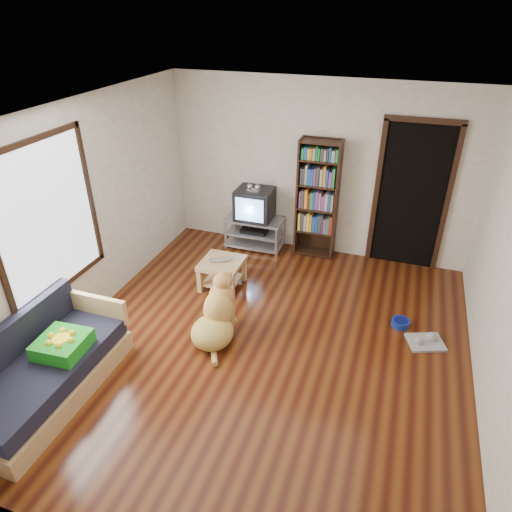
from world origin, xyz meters
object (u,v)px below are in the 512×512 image
(grey_rag, at_px, (425,342))
(tv_stand, at_px, (255,231))
(green_cushion, at_px, (63,344))
(dog_bowl, at_px, (400,323))
(crt_tv, at_px, (255,203))
(laptop, at_px, (221,261))
(dog, at_px, (217,316))
(coffee_table, at_px, (222,269))
(sofa, at_px, (44,373))
(bookshelf, at_px, (318,193))

(grey_rag, height_order, tv_stand, tv_stand)
(green_cushion, xyz_separation_m, dog_bowl, (3.21, 2.08, -0.46))
(crt_tv, bearing_deg, grey_rag, -31.44)
(tv_stand, bearing_deg, green_cushion, -103.91)
(laptop, xyz_separation_m, dog, (0.36, -0.99, -0.13))
(dog_bowl, relative_size, crt_tv, 0.38)
(dog_bowl, distance_m, crt_tv, 2.82)
(grey_rag, relative_size, coffee_table, 0.73)
(dog, bearing_deg, coffee_table, 109.33)
(grey_rag, relative_size, sofa, 0.22)
(coffee_table, xyz_separation_m, dog, (0.36, -1.02, 0.01))
(green_cushion, xyz_separation_m, tv_stand, (0.85, 3.43, -0.23))
(grey_rag, bearing_deg, sofa, -150.82)
(dog, bearing_deg, grey_rag, 15.58)
(laptop, relative_size, coffee_table, 0.54)
(laptop, distance_m, dog, 1.06)
(green_cushion, distance_m, dog, 1.66)
(tv_stand, distance_m, crt_tv, 0.47)
(laptop, bearing_deg, green_cushion, -142.06)
(grey_rag, relative_size, tv_stand, 0.44)
(coffee_table, bearing_deg, laptop, -90.00)
(coffee_table, bearing_deg, green_cushion, -110.19)
(laptop, distance_m, bookshelf, 1.79)
(laptop, height_order, tv_stand, tv_stand)
(green_cushion, height_order, tv_stand, green_cushion)
(grey_rag, bearing_deg, tv_stand, 148.91)
(bookshelf, bearing_deg, dog, -105.19)
(crt_tv, bearing_deg, bookshelf, 4.32)
(bookshelf, xyz_separation_m, dog, (-0.64, -2.35, -0.71))
(bookshelf, height_order, dog, bookshelf)
(tv_stand, xyz_separation_m, coffee_table, (-0.04, -1.24, 0.01))
(bookshelf, bearing_deg, dog_bowl, -45.78)
(green_cushion, xyz_separation_m, bookshelf, (1.80, 3.52, 0.50))
(laptop, bearing_deg, coffee_table, 58.39)
(sofa, bearing_deg, crt_tv, 75.07)
(green_cushion, height_order, grey_rag, green_cushion)
(tv_stand, height_order, dog, dog)
(laptop, distance_m, grey_rag, 2.75)
(bookshelf, bearing_deg, grey_rag, -44.81)
(crt_tv, relative_size, coffee_table, 1.05)
(green_cushion, distance_m, bookshelf, 3.99)
(laptop, distance_m, sofa, 2.54)
(grey_rag, relative_size, bookshelf, 0.22)
(green_cushion, height_order, laptop, green_cushion)
(tv_stand, height_order, crt_tv, crt_tv)
(grey_rag, bearing_deg, crt_tv, 148.56)
(dog_bowl, xyz_separation_m, bookshelf, (-1.41, 1.45, 0.96))
(crt_tv, height_order, dog, crt_tv)
(dog_bowl, bearing_deg, sofa, -145.64)
(sofa, bearing_deg, dog_bowl, 34.36)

